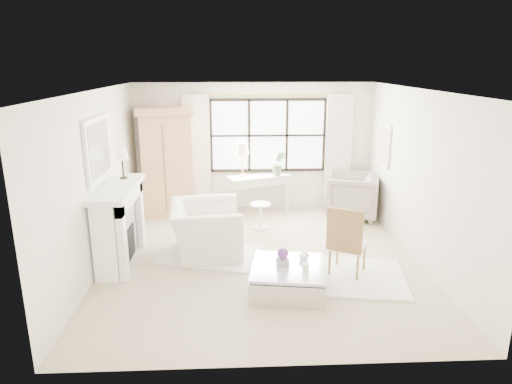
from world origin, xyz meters
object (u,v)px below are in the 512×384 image
coffee_table (288,279)px  console_table (259,194)px  armoire (166,161)px  club_armchair (206,229)px

coffee_table → console_table: bearing=101.9°
console_table → coffee_table: 3.56m
armoire → console_table: size_ratio=1.63×
console_table → coffee_table: size_ratio=1.21×
armoire → console_table: bearing=-8.2°
console_table → club_armchair: size_ratio=1.06×
club_armchair → coffee_table: club_armchair is taller
armoire → club_armchair: (0.91, -2.08, -0.72)m
armoire → coffee_table: armoire is taller
armoire → coffee_table: 4.19m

